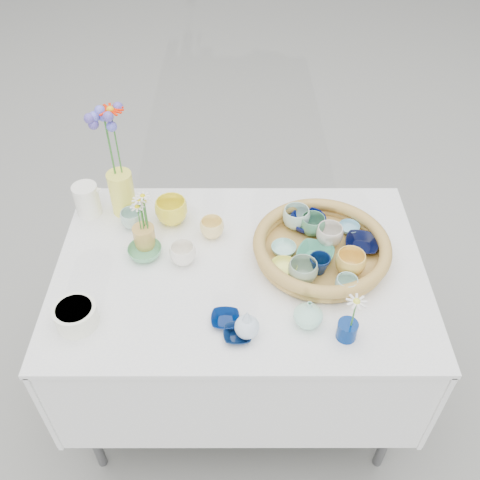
{
  "coord_description": "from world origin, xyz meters",
  "views": [
    {
      "loc": [
        -0.0,
        -1.26,
        2.09
      ],
      "look_at": [
        0.0,
        0.02,
        0.87
      ],
      "focal_mm": 40.0,
      "sensor_mm": 36.0,
      "label": 1
    }
  ],
  "objects_px": {
    "wicker_tray": "(321,248)",
    "tall_vase_yellow": "(122,193)",
    "bud_vase_seafoam": "(308,313)",
    "display_table": "(240,386)"
  },
  "relations": [
    {
      "from": "wicker_tray",
      "to": "tall_vase_yellow",
      "type": "relative_size",
      "value": 2.75
    },
    {
      "from": "bud_vase_seafoam",
      "to": "tall_vase_yellow",
      "type": "xyz_separation_m",
      "value": [
        -0.64,
        0.54,
        0.04
      ]
    },
    {
      "from": "wicker_tray",
      "to": "display_table",
      "type": "bearing_deg",
      "value": -169.88
    },
    {
      "from": "bud_vase_seafoam",
      "to": "wicker_tray",
      "type": "bearing_deg",
      "value": 76.02
    },
    {
      "from": "display_table",
      "to": "wicker_tray",
      "type": "height_order",
      "value": "wicker_tray"
    },
    {
      "from": "wicker_tray",
      "to": "tall_vase_yellow",
      "type": "xyz_separation_m",
      "value": [
        -0.72,
        0.24,
        0.05
      ]
    },
    {
      "from": "display_table",
      "to": "wicker_tray",
      "type": "bearing_deg",
      "value": 10.12
    },
    {
      "from": "wicker_tray",
      "to": "tall_vase_yellow",
      "type": "bearing_deg",
      "value": 161.23
    },
    {
      "from": "tall_vase_yellow",
      "to": "bud_vase_seafoam",
      "type": "bearing_deg",
      "value": -39.71
    },
    {
      "from": "bud_vase_seafoam",
      "to": "display_table",
      "type": "bearing_deg",
      "value": 130.65
    }
  ]
}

